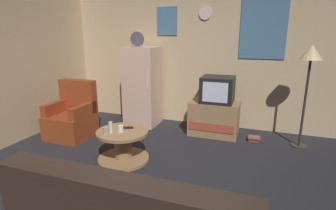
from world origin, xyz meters
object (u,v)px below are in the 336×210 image
(crt_tv, at_px, (218,89))
(mug_ceramic_tan, at_px, (106,130))
(tv_stand, at_px, (214,118))
(armchair, at_px, (72,117))
(remote_control, at_px, (128,128))
(mug_ceramic_white, at_px, (121,129))
(fridge, at_px, (143,86))
(coffee_table, at_px, (123,146))
(standing_lamp, at_px, (311,61))
(wine_glass, at_px, (111,127))
(book_stack, at_px, (254,139))

(crt_tv, height_order, mug_ceramic_tan, crt_tv)
(tv_stand, bearing_deg, mug_ceramic_tan, -125.98)
(armchair, bearing_deg, crt_tv, 21.29)
(armchair, bearing_deg, remote_control, -17.84)
(crt_tv, height_order, mug_ceramic_white, crt_tv)
(fridge, xyz_separation_m, crt_tv, (1.46, -0.10, 0.06))
(mug_ceramic_tan, bearing_deg, coffee_table, 47.92)
(standing_lamp, relative_size, armchair, 1.66)
(coffee_table, relative_size, mug_ceramic_white, 8.00)
(fridge, height_order, wine_glass, fridge)
(book_stack, bearing_deg, fridge, 174.73)
(wine_glass, xyz_separation_m, mug_ceramic_white, (0.12, 0.06, -0.03))
(wine_glass, bearing_deg, crt_tv, 52.84)
(mug_ceramic_tan, xyz_separation_m, book_stack, (1.87, 1.52, -0.45))
(fridge, distance_m, standing_lamp, 2.87)
(standing_lamp, bearing_deg, book_stack, -179.11)
(fridge, xyz_separation_m, wine_glass, (0.28, -1.65, -0.24))
(mug_ceramic_white, bearing_deg, tv_stand, 55.55)
(crt_tv, height_order, standing_lamp, standing_lamp)
(standing_lamp, bearing_deg, remote_control, -152.24)
(mug_ceramic_tan, xyz_separation_m, remote_control, (0.18, 0.28, -0.03))
(standing_lamp, xyz_separation_m, armchair, (-3.68, -0.83, -1.02))
(fridge, relative_size, wine_glass, 11.80)
(crt_tv, xyz_separation_m, armchair, (-2.34, -0.91, -0.48))
(crt_tv, relative_size, armchair, 0.56)
(coffee_table, bearing_deg, remote_control, 75.51)
(mug_ceramic_white, xyz_separation_m, mug_ceramic_tan, (-0.15, -0.13, 0.00))
(mug_ceramic_white, relative_size, mug_ceramic_tan, 1.00)
(wine_glass, xyz_separation_m, remote_control, (0.15, 0.22, -0.06))
(mug_ceramic_tan, bearing_deg, mug_ceramic_white, 39.93)
(remote_control, bearing_deg, book_stack, 15.01)
(wine_glass, relative_size, mug_ceramic_tan, 1.67)
(coffee_table, bearing_deg, mug_ceramic_tan, -132.08)
(wine_glass, relative_size, book_stack, 0.73)
(coffee_table, xyz_separation_m, mug_ceramic_tan, (-0.15, -0.17, 0.27))
(fridge, xyz_separation_m, mug_ceramic_white, (0.40, -1.58, -0.27))
(crt_tv, distance_m, wine_glass, 1.96)
(crt_tv, xyz_separation_m, mug_ceramic_white, (-1.05, -1.48, -0.33))
(standing_lamp, bearing_deg, armchair, -167.34)
(wine_glass, relative_size, armchair, 0.16)
(mug_ceramic_white, height_order, remote_control, mug_ceramic_white)
(coffee_table, bearing_deg, mug_ceramic_white, -89.89)
(book_stack, bearing_deg, crt_tv, 171.93)
(mug_ceramic_tan, height_order, remote_control, mug_ceramic_tan)
(book_stack, bearing_deg, armchair, -164.76)
(tv_stand, distance_m, standing_lamp, 1.74)
(standing_lamp, bearing_deg, tv_stand, 176.53)
(fridge, distance_m, mug_ceramic_tan, 1.75)
(tv_stand, height_order, armchair, armchair)
(standing_lamp, distance_m, coffee_table, 2.98)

